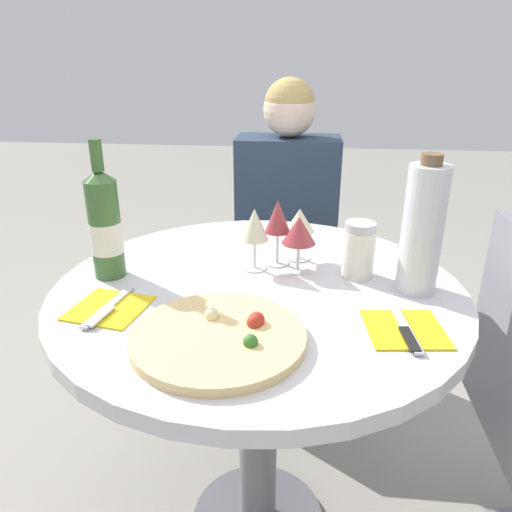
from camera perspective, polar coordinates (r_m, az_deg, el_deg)
dining_table at (r=1.24m, az=0.25°, el=-9.22°), size 0.97×0.97×0.78m
chair_behind_diner at (r=2.09m, az=3.48°, el=-0.82°), size 0.41×0.41×0.94m
seated_diner at (r=1.93m, az=3.33°, el=-0.44°), size 0.38×0.41×1.20m
pizza_large at (r=0.96m, az=-4.21°, el=-9.20°), size 0.34×0.34×0.04m
wine_bottle at (r=1.24m, az=-16.88°, el=3.37°), size 0.08×0.08×0.33m
tall_carafe at (r=1.16m, az=18.50°, el=2.93°), size 0.09×0.09×0.32m
sugar_shaker at (r=1.22m, az=11.64°, el=0.67°), size 0.08×0.08×0.14m
wine_glass_front_right at (r=1.22m, az=4.93°, el=2.82°), size 0.08×0.08×0.14m
wine_glass_center at (r=1.25m, az=2.51°, el=4.36°), size 0.06×0.06×0.17m
wine_glass_front_left at (r=1.22m, az=-0.16°, el=3.47°), size 0.07×0.07×0.16m
wine_glass_back_right at (r=1.29m, az=5.01°, el=3.95°), size 0.08×0.08×0.14m
place_setting_left at (r=1.12m, az=-16.51°, el=-5.74°), size 0.17×0.19×0.01m
place_setting_right at (r=1.04m, az=16.68°, el=-8.06°), size 0.17×0.19×0.01m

